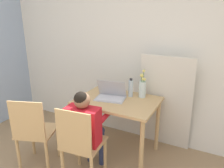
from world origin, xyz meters
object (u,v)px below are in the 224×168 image
laptop (111,94)px  water_bottle (131,88)px  chair_spare (35,133)px  chair_occupied (81,145)px  person_seated (85,124)px  flower_vase (142,87)px

laptop → water_bottle: (0.19, 0.17, 0.06)m
laptop → chair_spare: bearing=-141.9°
chair_occupied → water_bottle: bearing=-109.8°
chair_occupied → laptop: laptop is taller
chair_spare → person_seated: (0.59, 0.16, 0.18)m
chair_occupied → water_bottle: size_ratio=3.80×
chair_spare → water_bottle: water_bottle is taller
person_seated → water_bottle: person_seated is taller
person_seated → flower_vase: bearing=-120.9°
person_seated → flower_vase: 0.87m
laptop → water_bottle: bearing=31.2°
chair_spare → person_seated: size_ratio=0.87×
chair_spare → flower_vase: 1.38m
person_seated → water_bottle: (0.22, 0.71, 0.22)m
chair_spare → water_bottle: size_ratio=3.80×
person_seated → laptop: size_ratio=2.61×
chair_spare → laptop: (0.61, 0.70, 0.34)m
flower_vase → water_bottle: (-0.14, -0.05, -0.02)m
chair_occupied → chair_spare: bearing=-1.6°
person_seated → laptop: bearing=-98.4°
flower_vase → chair_spare: bearing=-135.7°
flower_vase → water_bottle: size_ratio=1.48×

